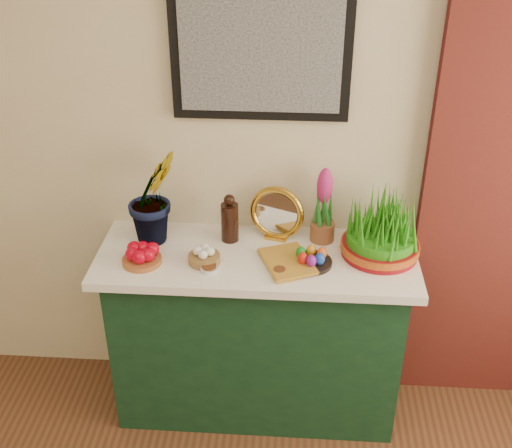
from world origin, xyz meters
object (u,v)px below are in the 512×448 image
at_px(hyacinth_green, 152,183).
at_px(mirror, 277,214).
at_px(sideboard, 257,336).
at_px(book, 266,265).
at_px(wheatgrass_sabzeh, 382,230).

xyz_separation_m(hyacinth_green, mirror, (0.54, 0.05, -0.16)).
height_order(sideboard, book, book).
distance_m(hyacinth_green, wheatgrass_sabzeh, 1.01).
relative_size(sideboard, mirror, 5.04).
relative_size(hyacinth_green, wheatgrass_sabzeh, 1.67).
height_order(hyacinth_green, mirror, hyacinth_green).
height_order(sideboard, hyacinth_green, hyacinth_green).
bearing_deg(book, sideboard, 91.11).
xyz_separation_m(mirror, book, (-0.03, -0.26, -0.10)).
height_order(mirror, book, mirror).
bearing_deg(hyacinth_green, wheatgrass_sabzeh, -45.84).
relative_size(hyacinth_green, mirror, 2.21).
bearing_deg(sideboard, hyacinth_green, 168.43).
xyz_separation_m(sideboard, mirror, (0.08, 0.15, 0.59)).
relative_size(sideboard, wheatgrass_sabzeh, 3.80).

